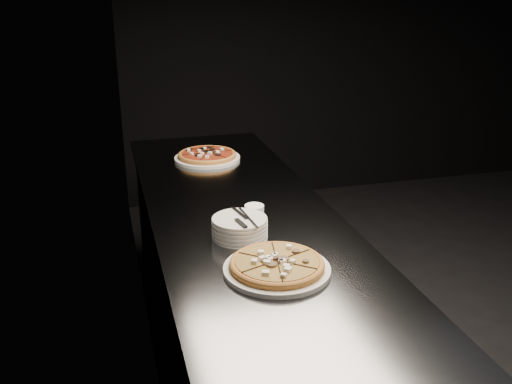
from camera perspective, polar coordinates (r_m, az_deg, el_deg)
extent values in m
cube|color=black|center=(2.12, -11.37, 9.06)|extent=(0.02, 5.00, 2.80)
cube|color=black|center=(5.30, 15.22, 15.45)|extent=(5.00, 0.02, 2.80)
cube|color=#5C5E63|center=(2.53, -1.28, -11.90)|extent=(0.70, 2.40, 0.90)
cube|color=#5C5E63|center=(2.32, -1.37, -2.25)|extent=(0.74, 2.44, 0.02)
cylinder|color=silver|center=(1.86, 2.10, -7.75)|extent=(0.35, 0.35, 0.02)
cylinder|color=#C5823B|center=(1.85, 2.10, -7.35)|extent=(0.39, 0.39, 0.01)
torus|color=#C5823B|center=(1.85, 2.11, -7.17)|extent=(0.40, 0.40, 0.02)
cylinder|color=gold|center=(1.84, 2.11, -7.02)|extent=(0.35, 0.35, 0.01)
cylinder|color=silver|center=(2.99, -4.89, 3.38)|extent=(0.34, 0.34, 0.02)
cylinder|color=#C5823B|center=(2.99, -4.90, 3.64)|extent=(0.32, 0.32, 0.01)
torus|color=#C5823B|center=(2.98, -4.90, 3.76)|extent=(0.32, 0.32, 0.02)
cylinder|color=maroon|center=(2.98, -4.90, 3.85)|extent=(0.28, 0.28, 0.01)
cylinder|color=silver|center=(2.09, -1.64, -4.33)|extent=(0.20, 0.20, 0.02)
cylinder|color=silver|center=(2.09, -1.64, -3.95)|extent=(0.20, 0.20, 0.02)
cylinder|color=silver|center=(2.08, -1.65, -3.57)|extent=(0.20, 0.20, 0.02)
cylinder|color=silver|center=(2.07, -1.65, -3.19)|extent=(0.20, 0.20, 0.02)
cylinder|color=silver|center=(2.07, -1.65, -2.81)|extent=(0.20, 0.20, 0.02)
cube|color=#AFB2B6|center=(2.10, -1.65, -2.14)|extent=(0.04, 0.13, 0.00)
cube|color=black|center=(2.01, -1.51, -3.14)|extent=(0.03, 0.08, 0.01)
cube|color=#AFB2B6|center=(2.06, -0.77, -2.60)|extent=(0.04, 0.20, 0.00)
cylinder|color=white|center=(2.21, -0.17, -2.15)|extent=(0.08, 0.08, 0.07)
cylinder|color=black|center=(2.20, -0.17, -1.54)|extent=(0.06, 0.06, 0.01)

